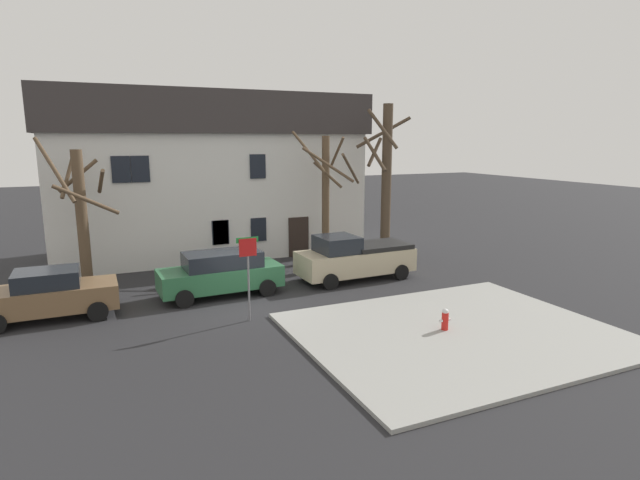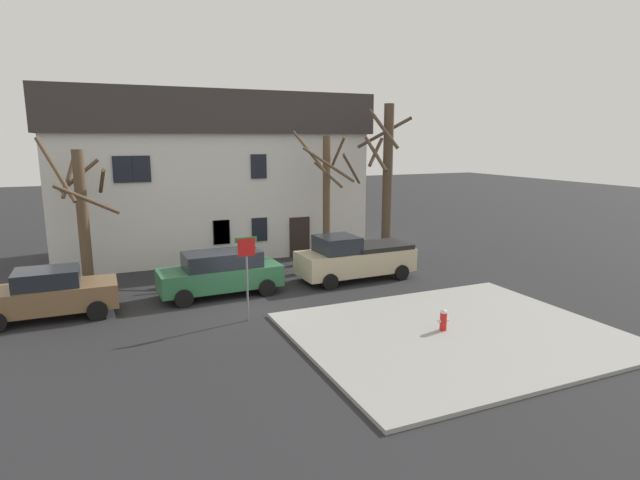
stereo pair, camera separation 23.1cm
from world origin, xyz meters
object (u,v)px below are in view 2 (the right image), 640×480
Objects in this scene: building_main at (210,173)px; tree_bare_mid at (327,192)px; car_green_wagon at (221,273)px; fire_hydrant at (443,319)px; tree_bare_far at (386,178)px; tree_bare_near at (82,212)px; pickup_truck_beige at (355,258)px; car_brown_sedan at (49,294)px; bicycle_leaning at (55,290)px; street_sign_pole at (247,263)px.

building_main is 2.49× the size of tree_bare_mid.
car_green_wagon reaches higher than fire_hydrant.
car_green_wagon is 8.93m from fire_hydrant.
tree_bare_far is 1.63× the size of car_green_wagon.
tree_bare_near is 11.62m from pickup_truck_beige.
tree_bare_far is at bearing -2.01° from tree_bare_near.
building_main is 12.03m from car_brown_sedan.
pickup_truck_beige is at bearing -9.53° from bicycle_leaning.
car_green_wagon is at bearing 93.02° from street_sign_pole.
tree_bare_far is at bearing 11.72° from car_brown_sedan.
tree_bare_mid is 7.70m from car_green_wagon.
street_sign_pole is at bearing -150.73° from pickup_truck_beige.
street_sign_pole is (-9.10, -6.20, -2.18)m from tree_bare_far.
pickup_truck_beige is at bearing -138.26° from tree_bare_far.
tree_bare_far is (2.98, -0.68, 0.69)m from tree_bare_mid.
street_sign_pole is at bearing -52.86° from tree_bare_near.
tree_bare_far is 1.50× the size of pickup_truck_beige.
tree_bare_near is 4.51m from car_brown_sedan.
bicycle_leaning is at bearing -128.87° from tree_bare_near.
street_sign_pole is at bearing -25.70° from car_brown_sedan.
bicycle_leaning is at bearing 89.03° from car_brown_sedan.
car_brown_sedan is 7.04m from street_sign_pole.
tree_bare_near is 8.48m from street_sign_pole.
tree_bare_mid reaches higher than car_brown_sedan.
car_brown_sedan is 1.53× the size of street_sign_pole.
tree_bare_far is 15.82m from bicycle_leaning.
tree_bare_far is (7.80, -5.51, -0.11)m from building_main.
building_main is 10.14m from pickup_truck_beige.
building_main is 10.66m from bicycle_leaning.
building_main reaches higher than tree_bare_mid.
tree_bare_mid reaches higher than car_green_wagon.
tree_bare_mid is 1.35× the size of car_green_wagon.
building_main is 9.32× the size of bicycle_leaning.
fire_hydrant is 0.40× the size of bicycle_leaning.
car_green_wagon is 3.46m from street_sign_pole.
pickup_truck_beige is (10.87, -3.44, -2.22)m from tree_bare_near.
tree_bare_near is at bearing 72.16° from car_brown_sedan.
street_sign_pole is (-5.38, 3.71, 1.55)m from fire_hydrant.
tree_bare_far is 11.22m from fire_hydrant.
pickup_truck_beige is at bearing -61.97° from building_main.
pickup_truck_beige reaches higher than fire_hydrant.
car_brown_sedan is 2.55× the size of bicycle_leaning.
building_main reaches higher than bicycle_leaning.
tree_bare_far is 5.48m from pickup_truck_beige.
pickup_truck_beige is 12.20m from bicycle_leaning.
building_main reaches higher than tree_bare_far.
car_green_wagon is (-9.27, -2.92, -3.29)m from tree_bare_far.
tree_bare_far is at bearing 41.74° from pickup_truck_beige.
tree_bare_far is at bearing -35.24° from building_main.
car_green_wagon is at bearing -150.20° from tree_bare_mid.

